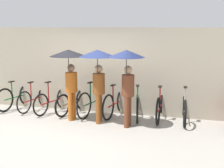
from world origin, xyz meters
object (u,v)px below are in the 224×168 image
at_px(parked_bicycle_1, 35,98).
at_px(pedestrian_center, 98,67).
at_px(parked_bicycle_6, 137,105).
at_px(parked_bicycle_8, 184,108).
at_px(parked_bicycle_2, 53,100).
at_px(parked_bicycle_5, 116,103).
at_px(pedestrian_trailing, 127,69).
at_px(parked_bicycle_7, 160,106).
at_px(parked_bicycle_0, 17,96).
at_px(pedestrian_leading, 69,65).
at_px(parked_bicycle_4, 94,101).
at_px(parked_bicycle_3, 73,101).

xyz_separation_m(parked_bicycle_1, pedestrian_center, (2.32, -0.85, 1.16)).
relative_size(parked_bicycle_6, parked_bicycle_8, 0.95).
relative_size(parked_bicycle_2, parked_bicycle_5, 0.99).
height_order(parked_bicycle_2, pedestrian_trailing, pedestrian_trailing).
distance_m(parked_bicycle_7, parked_bicycle_8, 0.64).
bearing_deg(pedestrian_trailing, pedestrian_center, -1.11).
height_order(parked_bicycle_5, parked_bicycle_8, parked_bicycle_5).
height_order(parked_bicycle_0, parked_bicycle_5, parked_bicycle_5).
relative_size(pedestrian_leading, pedestrian_trailing, 0.98).
xyz_separation_m(parked_bicycle_1, pedestrian_trailing, (3.11, -0.95, 1.15)).
xyz_separation_m(parked_bicycle_0, pedestrian_leading, (2.15, -0.77, 1.15)).
relative_size(parked_bicycle_4, parked_bicycle_8, 1.04).
relative_size(pedestrian_leading, pedestrian_center, 0.99).
bearing_deg(parked_bicycle_6, parked_bicycle_1, 78.56).
bearing_deg(parked_bicycle_4, parked_bicycle_2, 104.02).
bearing_deg(parked_bicycle_7, parked_bicycle_2, 90.86).
relative_size(parked_bicycle_3, parked_bicycle_8, 0.92).
bearing_deg(parked_bicycle_2, pedestrian_leading, -115.64).
distance_m(parked_bicycle_1, parked_bicycle_4, 1.92).
relative_size(parked_bicycle_4, parked_bicycle_5, 1.08).
relative_size(parked_bicycle_8, pedestrian_leading, 0.90).
xyz_separation_m(parked_bicycle_0, parked_bicycle_6, (3.85, -0.01, -0.01)).
bearing_deg(parked_bicycle_0, parked_bicycle_7, -78.04).
xyz_separation_m(parked_bicycle_3, parked_bicycle_8, (3.20, 0.03, 0.02)).
xyz_separation_m(parked_bicycle_0, parked_bicycle_1, (0.64, 0.01, -0.02)).
height_order(parked_bicycle_7, pedestrian_center, pedestrian_center).
xyz_separation_m(pedestrian_leading, pedestrian_trailing, (1.60, -0.17, -0.01)).
bearing_deg(parked_bicycle_4, parked_bicycle_0, 100.92).
bearing_deg(pedestrian_trailing, parked_bicycle_2, -13.17).
bearing_deg(pedestrian_leading, parked_bicycle_6, -151.87).
bearing_deg(parked_bicycle_8, pedestrian_trailing, 119.32).
relative_size(parked_bicycle_2, pedestrian_leading, 0.86).
distance_m(parked_bicycle_1, parked_bicycle_5, 2.57).
xyz_separation_m(parked_bicycle_3, pedestrian_center, (1.04, -0.79, 1.17)).
xyz_separation_m(parked_bicycle_0, parked_bicycle_2, (1.28, -0.08, -0.02)).
xyz_separation_m(parked_bicycle_6, pedestrian_trailing, (-0.09, -0.93, 1.15)).
xyz_separation_m(parked_bicycle_7, pedestrian_leading, (-2.34, -0.76, 1.14)).
xyz_separation_m(parked_bicycle_3, pedestrian_trailing, (1.83, -0.90, 1.16)).
xyz_separation_m(parked_bicycle_2, parked_bicycle_8, (3.85, 0.06, 0.02)).
xyz_separation_m(parked_bicycle_0, parked_bicycle_7, (4.49, -0.00, 0.01)).
height_order(parked_bicycle_2, pedestrian_leading, pedestrian_leading).
height_order(parked_bicycle_0, parked_bicycle_8, parked_bicycle_8).
height_order(parked_bicycle_0, pedestrian_leading, pedestrian_leading).
height_order(parked_bicycle_2, parked_bicycle_5, parked_bicycle_5).
distance_m(parked_bicycle_2, parked_bicycle_5, 1.93).
relative_size(parked_bicycle_3, parked_bicycle_6, 0.97).
bearing_deg(pedestrian_trailing, pedestrian_leading, -0.01).
relative_size(parked_bicycle_1, parked_bicycle_6, 1.01).
height_order(parked_bicycle_4, pedestrian_leading, pedestrian_leading).
height_order(parked_bicycle_0, parked_bicycle_7, parked_bicycle_7).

